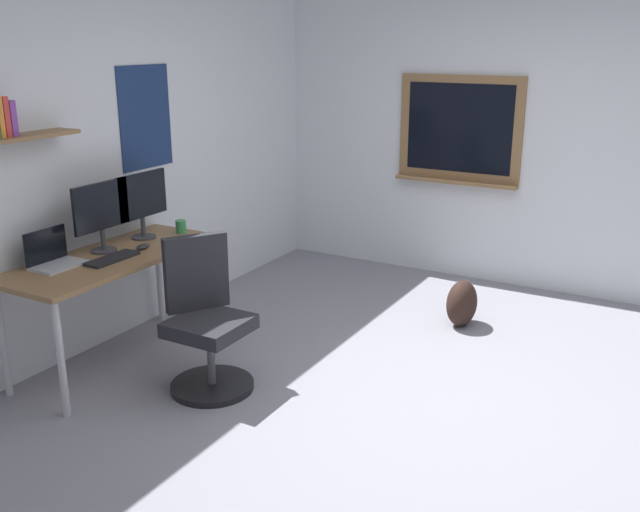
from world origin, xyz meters
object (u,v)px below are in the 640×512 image
(laptop, at_px, (53,257))
(monitor_primary, at_px, (101,212))
(monitor_secondary, at_px, (142,201))
(coffee_mug, at_px, (181,226))
(desk, at_px, (113,266))
(computer_mouse, at_px, (143,247))
(office_chair, at_px, (206,325))
(keyboard, at_px, (112,259))
(backpack, at_px, (462,303))

(laptop, xyz_separation_m, monitor_primary, (0.38, -0.05, 0.22))
(monitor_secondary, distance_m, coffee_mug, 0.35)
(coffee_mug, bearing_deg, laptop, 169.91)
(desk, distance_m, computer_mouse, 0.24)
(office_chair, bearing_deg, monitor_primary, 88.87)
(office_chair, distance_m, keyboard, 0.75)
(office_chair, height_order, keyboard, office_chair)
(keyboard, distance_m, coffee_mug, 0.73)
(monitor_primary, xyz_separation_m, coffee_mug, (0.62, -0.13, -0.22))
(monitor_secondary, bearing_deg, computer_mouse, -139.66)
(desk, xyz_separation_m, backpack, (1.74, -1.80, -0.50))
(desk, height_order, backpack, desk)
(laptop, bearing_deg, coffee_mug, -10.09)
(monitor_secondary, relative_size, keyboard, 1.25)
(office_chair, bearing_deg, backpack, -31.92)
(keyboard, height_order, backpack, keyboard)
(desk, relative_size, coffee_mug, 16.39)
(keyboard, bearing_deg, monitor_secondary, 20.01)
(laptop, distance_m, keyboard, 0.35)
(desk, xyz_separation_m, laptop, (-0.34, 0.15, 0.13))
(computer_mouse, bearing_deg, laptop, 157.37)
(office_chair, bearing_deg, coffee_mug, 48.01)
(desk, relative_size, laptop, 4.86)
(monitor_primary, relative_size, keyboard, 1.25)
(coffee_mug, xyz_separation_m, backpack, (1.09, -1.78, -0.62))
(monitor_primary, distance_m, computer_mouse, 0.35)
(desk, height_order, laptop, laptop)
(office_chair, relative_size, coffee_mug, 10.33)
(monitor_primary, xyz_separation_m, computer_mouse, (0.17, -0.18, -0.25))
(office_chair, relative_size, monitor_primary, 2.05)
(computer_mouse, height_order, coffee_mug, coffee_mug)
(desk, distance_m, backpack, 2.56)
(computer_mouse, relative_size, backpack, 0.29)
(computer_mouse, bearing_deg, keyboard, 180.00)
(laptop, distance_m, monitor_secondary, 0.79)
(backpack, bearing_deg, coffee_mug, 121.53)
(office_chair, xyz_separation_m, backpack, (1.72, -1.07, -0.23))
(laptop, bearing_deg, computer_mouse, -22.63)
(laptop, height_order, backpack, laptop)
(monitor_primary, bearing_deg, laptop, 172.71)
(backpack, bearing_deg, monitor_secondary, 124.91)
(monitor_secondary, relative_size, computer_mouse, 4.46)
(monitor_secondary, distance_m, computer_mouse, 0.37)
(monitor_secondary, bearing_deg, office_chair, -115.32)
(office_chair, height_order, backpack, office_chair)
(keyboard, distance_m, backpack, 2.58)
(laptop, relative_size, backpack, 0.87)
(laptop, xyz_separation_m, monitor_secondary, (0.75, -0.05, 0.22))
(backpack, bearing_deg, desk, 134.03)
(monitor_secondary, xyz_separation_m, coffee_mug, (0.24, -0.13, -0.22))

